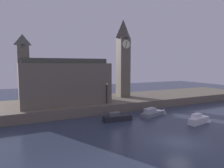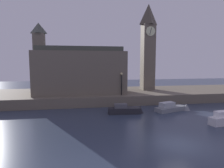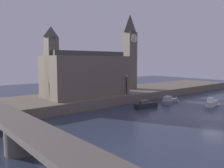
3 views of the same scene
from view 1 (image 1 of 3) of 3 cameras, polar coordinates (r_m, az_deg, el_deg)
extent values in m
plane|color=#2D384C|center=(22.96, 18.41, -15.43)|extent=(120.00, 120.00, 0.00)
cube|color=#6B6051|center=(39.03, -2.64, -5.34)|extent=(70.00, 12.00, 1.50)
cube|color=#6B6051|center=(41.41, 3.17, 4.62)|extent=(2.21, 2.21, 11.92)
cylinder|color=beige|center=(40.59, 4.03, 11.17)|extent=(1.68, 0.12, 1.68)
cube|color=black|center=(40.53, 4.08, 11.18)|extent=(0.37, 0.04, 1.32)
pyramid|color=#4A4339|center=(42.02, 3.23, 15.34)|extent=(2.43, 2.43, 3.71)
cube|color=#6B6051|center=(35.14, -13.15, 0.15)|extent=(14.44, 6.61, 6.81)
cube|color=#6B6051|center=(34.20, -23.67, 2.03)|extent=(1.69, 1.69, 9.59)
pyramid|color=#474C42|center=(34.36, -24.04, 11.43)|extent=(1.86, 1.86, 1.67)
cube|color=#42473D|center=(35.00, -13.29, 6.37)|extent=(13.72, 3.97, 0.80)
cylinder|color=black|center=(34.00, -1.46, -2.99)|extent=(0.16, 0.16, 3.14)
sphere|color=#F2E099|center=(33.78, -1.47, -0.05)|extent=(0.36, 0.36, 0.36)
cube|color=#232328|center=(29.45, 1.52, -9.67)|extent=(4.24, 1.50, 0.77)
cube|color=#515156|center=(29.06, 0.64, -8.55)|extent=(1.69, 0.95, 0.53)
cone|color=#232328|center=(30.43, 5.04, -9.12)|extent=(1.14, 1.14, 1.04)
cube|color=gray|center=(33.14, 11.46, -8.23)|extent=(4.79, 2.86, 0.58)
cube|color=#A8ADB2|center=(32.67, 10.71, -7.31)|extent=(2.30, 1.64, 0.64)
cone|color=gray|center=(34.53, 14.49, -7.68)|extent=(1.67, 1.67, 1.14)
cube|color=silver|center=(30.55, 23.33, -9.50)|extent=(3.68, 1.61, 0.85)
cube|color=white|center=(30.06, 22.85, -8.30)|extent=(1.56, 0.96, 0.60)
cone|color=silver|center=(31.88, 25.44, -8.89)|extent=(1.08, 1.08, 0.89)
camera|label=2|loc=(7.68, 52.88, -9.03)|focal=31.26mm
camera|label=3|loc=(14.76, -113.56, -4.13)|focal=37.40mm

